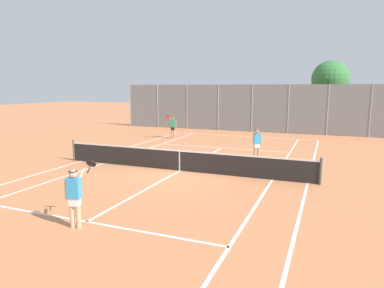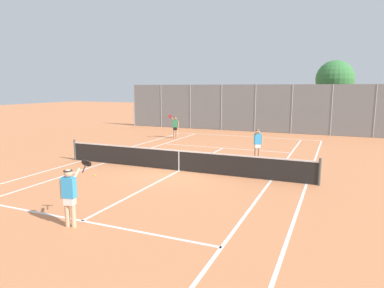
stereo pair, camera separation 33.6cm
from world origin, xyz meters
TOP-DOWN VIEW (x-y plane):
  - ground_plane at (0.00, 0.00)m, footprint 120.00×120.00m
  - court_line_markings at (0.00, 0.00)m, footprint 11.10×23.90m
  - tennis_net at (0.00, 0.00)m, footprint 12.00×0.10m
  - player_near_side at (-0.01, -6.82)m, footprint 0.56×0.82m
  - player_far_left at (-4.55, 8.98)m, footprint 0.56×0.82m
  - player_far_right at (2.72, 3.79)m, footprint 0.43×0.57m
  - loose_tennis_ball_0 at (-2.70, 6.84)m, footprint 0.07×0.07m
  - loose_tennis_ball_1 at (-2.90, -2.25)m, footprint 0.07×0.07m
  - loose_tennis_ball_2 at (-4.54, 1.53)m, footprint 0.07×0.07m
  - back_fence at (0.00, 15.03)m, footprint 23.97×0.08m
  - tree_behind_left at (5.95, 18.97)m, footprint 3.21×3.21m

SIDE VIEW (x-z plane):
  - ground_plane at x=0.00m, z-range 0.00..0.00m
  - court_line_markings at x=0.00m, z-range 0.00..0.01m
  - loose_tennis_ball_0 at x=-2.70m, z-range 0.00..0.07m
  - loose_tennis_ball_1 at x=-2.90m, z-range 0.00..0.07m
  - loose_tennis_ball_2 at x=-4.54m, z-range 0.00..0.07m
  - tennis_net at x=0.00m, z-range -0.03..1.04m
  - player_far_right at x=2.72m, z-range 0.11..1.71m
  - player_near_side at x=-0.01m, z-range 0.04..1.81m
  - player_far_left at x=-4.55m, z-range 0.04..1.81m
  - back_fence at x=0.00m, z-range 0.00..3.99m
  - tree_behind_left at x=5.95m, z-range 1.33..7.38m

